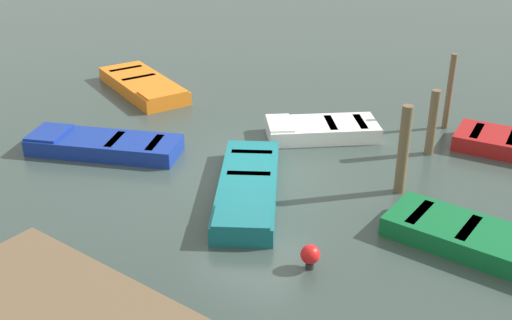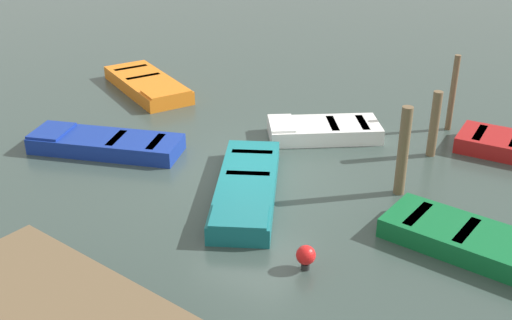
# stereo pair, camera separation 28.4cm
# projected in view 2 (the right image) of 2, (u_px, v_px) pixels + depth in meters

# --- Properties ---
(ground_plane) EXTENTS (80.00, 80.00, 0.00)m
(ground_plane) POSITION_uv_depth(u_px,v_px,m) (256.00, 173.00, 14.85)
(ground_plane) COLOR #33423D
(dock_segment) EXTENTS (5.48, 2.48, 0.95)m
(dock_segment) POSITION_uv_depth(u_px,v_px,m) (84.00, 320.00, 8.93)
(dock_segment) COLOR brown
(dock_segment) RESTS_ON ground_plane
(rowboat_blue) EXTENTS (3.98, 2.39, 0.46)m
(rowboat_blue) POSITION_uv_depth(u_px,v_px,m) (105.00, 143.00, 15.87)
(rowboat_blue) COLOR navy
(rowboat_blue) RESTS_ON ground_plane
(rowboat_white) EXTENTS (3.12, 2.74, 0.46)m
(rowboat_white) POSITION_uv_depth(u_px,v_px,m) (323.00, 130.00, 16.65)
(rowboat_white) COLOR silver
(rowboat_white) RESTS_ON ground_plane
(rowboat_green) EXTENTS (3.71, 1.72, 0.46)m
(rowboat_green) POSITION_uv_depth(u_px,v_px,m) (481.00, 243.00, 11.80)
(rowboat_green) COLOR #0F602D
(rowboat_green) RESTS_ON ground_plane
(rowboat_teal) EXTENTS (2.95, 4.22, 0.46)m
(rowboat_teal) POSITION_uv_depth(u_px,v_px,m) (247.00, 188.00, 13.76)
(rowboat_teal) COLOR #14666B
(rowboat_teal) RESTS_ON ground_plane
(rowboat_orange) EXTENTS (4.07, 3.04, 0.46)m
(rowboat_orange) POSITION_uv_depth(u_px,v_px,m) (147.00, 84.00, 19.91)
(rowboat_orange) COLOR orange
(rowboat_orange) RESTS_ON ground_plane
(mooring_piling_center) EXTENTS (0.16, 0.16, 2.08)m
(mooring_piling_center) POSITION_uv_depth(u_px,v_px,m) (453.00, 93.00, 16.77)
(mooring_piling_center) COLOR brown
(mooring_piling_center) RESTS_ON ground_plane
(mooring_piling_near_left) EXTENTS (0.24, 0.24, 2.04)m
(mooring_piling_near_left) POSITION_uv_depth(u_px,v_px,m) (403.00, 151.00, 13.55)
(mooring_piling_near_left) COLOR brown
(mooring_piling_near_left) RESTS_ON ground_plane
(mooring_piling_mid_right) EXTENTS (0.23, 0.23, 1.68)m
(mooring_piling_mid_right) POSITION_uv_depth(u_px,v_px,m) (434.00, 124.00, 15.39)
(mooring_piling_mid_right) COLOR brown
(mooring_piling_mid_right) RESTS_ON ground_plane
(marker_buoy) EXTENTS (0.36, 0.36, 0.48)m
(marker_buoy) POSITION_uv_depth(u_px,v_px,m) (306.00, 256.00, 11.32)
(marker_buoy) COLOR #262626
(marker_buoy) RESTS_ON ground_plane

